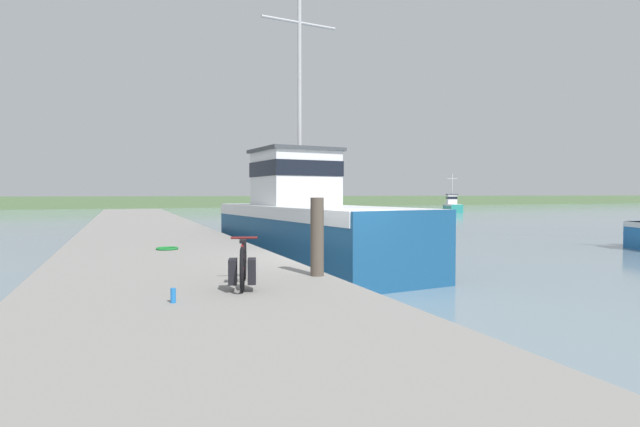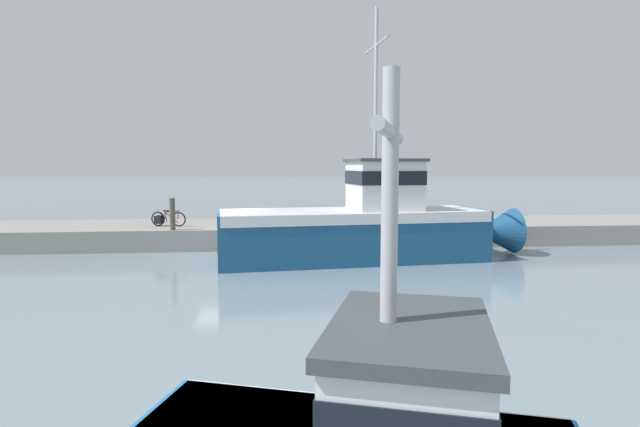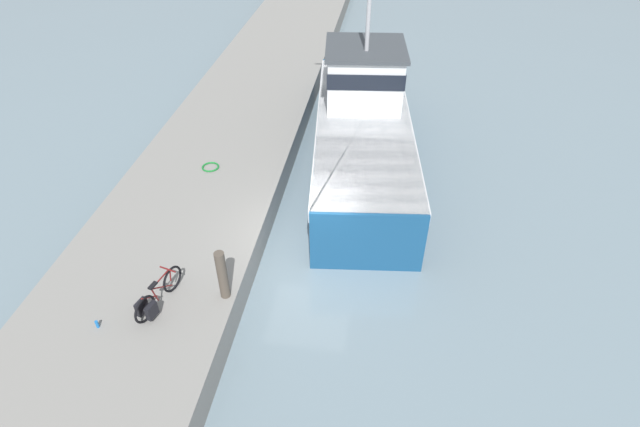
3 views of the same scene
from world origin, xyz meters
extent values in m
plane|color=gray|center=(0.00, 0.00, 0.00)|extent=(320.00, 320.00, 0.00)
cube|color=gray|center=(-3.85, 0.00, 0.47)|extent=(5.00, 80.00, 0.94)
cube|color=#567047|center=(30.00, 78.54, 0.98)|extent=(180.00, 5.00, 1.97)
cube|color=navy|center=(1.10, 4.94, 0.99)|extent=(4.20, 10.65, 1.98)
cone|color=navy|center=(0.45, 11.03, 0.99)|extent=(2.07, 2.06, 1.88)
cube|color=silver|center=(1.10, 4.94, 1.79)|extent=(4.24, 10.45, 0.40)
cube|color=silver|center=(0.96, 6.23, 2.93)|extent=(2.74, 2.73, 1.88)
cube|color=black|center=(0.96, 6.23, 3.26)|extent=(2.80, 2.79, 0.53)
cube|color=#3D4247|center=(0.96, 6.23, 3.93)|extent=(2.96, 2.95, 0.12)
cylinder|color=#B2B2B7|center=(1.00, 5.86, 6.88)|extent=(0.14, 0.14, 5.78)
cylinder|color=#B2B2B7|center=(1.00, 5.86, 8.32)|extent=(2.80, 0.39, 0.10)
cube|color=teal|center=(34.91, 42.75, 0.53)|extent=(3.77, 5.82, 1.06)
cone|color=teal|center=(36.36, 45.82, 0.53)|extent=(1.36, 1.37, 1.01)
cube|color=white|center=(34.91, 42.75, 0.96)|extent=(3.74, 5.73, 0.21)
cube|color=white|center=(35.22, 43.40, 1.66)|extent=(1.70, 1.86, 1.19)
cube|color=black|center=(35.22, 43.40, 1.87)|extent=(1.73, 1.90, 0.33)
cube|color=#3D4247|center=(35.22, 43.40, 2.31)|extent=(1.83, 2.01, 0.12)
cylinder|color=#B2B2B7|center=(35.12, 43.20, 3.68)|extent=(0.14, 0.14, 2.60)
cylinder|color=#B2B2B7|center=(35.12, 43.20, 4.33)|extent=(1.22, 0.65, 0.10)
torus|color=black|center=(-3.17, -3.45, 1.27)|extent=(0.23, 0.66, 0.67)
torus|color=black|center=(-2.91, -2.46, 1.27)|extent=(0.23, 0.66, 0.67)
cylinder|color=maroon|center=(-3.13, -3.29, 1.20)|extent=(0.12, 0.35, 0.18)
cylinder|color=maroon|center=(-3.07, -3.08, 1.37)|extent=(0.07, 0.14, 0.51)
cylinder|color=maroon|center=(-3.12, -3.24, 1.45)|extent=(0.15, 0.45, 0.38)
cylinder|color=maroon|center=(-3.01, -2.82, 1.36)|extent=(0.20, 0.64, 0.51)
cylinder|color=maroon|center=(-2.99, -2.77, 1.62)|extent=(0.17, 0.52, 0.05)
cylinder|color=maroon|center=(-2.92, -2.49, 1.44)|extent=(0.06, 0.10, 0.34)
cylinder|color=maroon|center=(-2.93, -2.52, 1.66)|extent=(0.44, 0.15, 0.04)
cube|color=black|center=(-3.07, -3.06, 1.65)|extent=(0.16, 0.26, 0.05)
cube|color=black|center=(-3.30, -3.37, 1.24)|extent=(0.20, 0.34, 0.37)
cube|color=black|center=(-3.03, -3.44, 1.24)|extent=(0.20, 0.34, 0.37)
cylinder|color=#51473D|center=(-1.61, -2.49, 1.63)|extent=(0.24, 0.24, 1.39)
torus|color=#197A2D|center=(-3.73, 2.83, 0.96)|extent=(0.57, 0.57, 0.06)
cylinder|color=blue|center=(-4.19, -3.84, 1.04)|extent=(0.07, 0.07, 0.20)
camera|label=1|loc=(-4.81, -10.67, 2.39)|focal=28.00mm
camera|label=2|loc=(20.36, 1.88, 3.70)|focal=28.00mm
camera|label=3|loc=(1.83, -10.23, 10.03)|focal=28.00mm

